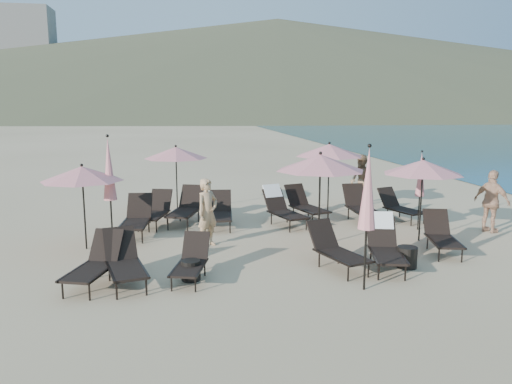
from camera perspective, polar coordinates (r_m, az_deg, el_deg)
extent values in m
plane|color=#D6BA8C|center=(11.24, 7.56, -8.48)|extent=(800.00, 800.00, 0.00)
cone|color=brown|center=(317.46, 2.48, 14.29)|extent=(690.00, 690.00, 55.00)
cone|color=brown|center=(391.39, 20.89, 11.15)|extent=(280.00, 280.00, 32.00)
cube|color=beige|center=(264.61, -24.42, 13.54)|extent=(22.00, 18.00, 48.00)
cube|color=beige|center=(323.30, -16.92, 12.29)|extent=(18.00, 16.00, 38.00)
cube|color=black|center=(10.24, -18.60, -8.68)|extent=(0.97, 1.35, 0.05)
cube|color=black|center=(10.86, -16.72, -5.87)|extent=(0.74, 0.63, 0.63)
cylinder|color=black|center=(10.01, -21.24, -10.39)|extent=(0.04, 0.04, 0.35)
cylinder|color=black|center=(10.87, -18.49, -8.61)|extent=(0.04, 0.04, 0.35)
cylinder|color=black|center=(9.76, -18.51, -10.74)|extent=(0.04, 0.04, 0.35)
cylinder|color=black|center=(10.65, -15.93, -8.86)|extent=(0.04, 0.04, 0.35)
cube|color=black|center=(10.42, -19.98, -8.38)|extent=(0.46, 1.32, 0.04)
cube|color=black|center=(10.15, -16.92, -8.70)|extent=(0.46, 1.32, 0.04)
cube|color=black|center=(10.12, -14.55, -8.63)|extent=(0.93, 1.37, 0.05)
cube|color=black|center=(10.83, -15.29, -5.73)|extent=(0.74, 0.62, 0.65)
cylinder|color=black|center=(9.66, -15.65, -10.78)|extent=(0.04, 0.04, 0.36)
cylinder|color=black|center=(10.67, -16.41, -8.81)|extent=(0.04, 0.04, 0.36)
cylinder|color=black|center=(9.73, -12.43, -10.48)|extent=(0.04, 0.04, 0.36)
cylinder|color=black|center=(10.74, -13.50, -8.56)|extent=(0.04, 0.04, 0.36)
cube|color=black|center=(10.13, -16.37, -8.64)|extent=(0.38, 1.38, 0.04)
cube|color=black|center=(10.21, -12.84, -8.33)|extent=(0.38, 1.38, 0.04)
cube|color=black|center=(10.15, -7.72, -8.66)|extent=(0.81, 1.18, 0.04)
cube|color=black|center=(10.74, -6.88, -6.11)|extent=(0.64, 0.53, 0.55)
cylinder|color=black|center=(9.85, -9.64, -10.29)|extent=(0.03, 0.03, 0.30)
cylinder|color=black|center=(10.69, -8.35, -8.61)|extent=(0.03, 0.03, 0.30)
cylinder|color=black|center=(9.74, -6.95, -10.45)|extent=(0.03, 0.03, 0.30)
cylinder|color=black|center=(10.59, -5.88, -8.73)|extent=(0.03, 0.03, 0.30)
cube|color=black|center=(10.25, -9.14, -8.45)|extent=(0.34, 1.18, 0.04)
cube|color=black|center=(10.13, -6.17, -8.60)|extent=(0.34, 1.18, 0.04)
cube|color=black|center=(10.86, 10.00, -7.26)|extent=(0.96, 1.34, 0.05)
cube|color=black|center=(11.41, 7.59, -4.81)|extent=(0.73, 0.63, 0.62)
cylinder|color=black|center=(10.39, 10.49, -9.13)|extent=(0.04, 0.04, 0.34)
cylinder|color=black|center=(11.18, 7.24, -7.65)|extent=(0.04, 0.04, 0.34)
cylinder|color=black|center=(10.70, 12.73, -8.64)|extent=(0.04, 0.04, 0.34)
cylinder|color=black|center=(11.47, 9.41, -7.25)|extent=(0.04, 0.04, 0.34)
cube|color=black|center=(10.72, 8.54, -7.38)|extent=(0.46, 1.30, 0.04)
cube|color=black|center=(11.07, 11.10, -6.90)|extent=(0.46, 1.30, 0.04)
cube|color=black|center=(11.06, 14.82, -7.08)|extent=(0.91, 1.35, 0.05)
cube|color=black|center=(11.76, 14.15, -4.49)|extent=(0.73, 0.60, 0.64)
cylinder|color=black|center=(10.59, 13.84, -8.86)|extent=(0.04, 0.04, 0.35)
cylinder|color=black|center=(11.58, 12.97, -7.18)|extent=(0.04, 0.04, 0.35)
cylinder|color=black|center=(10.69, 16.70, -8.81)|extent=(0.04, 0.04, 0.35)
cylinder|color=black|center=(11.67, 15.59, -7.16)|extent=(0.04, 0.04, 0.35)
cube|color=black|center=(11.05, 13.19, -6.96)|extent=(0.36, 1.36, 0.04)
cube|color=black|center=(11.16, 16.34, -6.93)|extent=(0.36, 1.36, 0.04)
cube|color=silver|center=(11.85, 14.08, -3.17)|extent=(0.61, 0.41, 0.38)
cube|color=black|center=(12.64, 20.76, -5.34)|extent=(0.87, 1.29, 0.05)
cube|color=black|center=(13.31, 19.90, -3.24)|extent=(0.70, 0.58, 0.61)
cylinder|color=black|center=(12.16, 20.18, -6.76)|extent=(0.04, 0.04, 0.33)
cylinder|color=black|center=(13.10, 19.00, -5.50)|extent=(0.04, 0.04, 0.33)
cylinder|color=black|center=(12.31, 22.48, -6.71)|extent=(0.04, 0.04, 0.33)
cylinder|color=black|center=(13.24, 21.16, -5.48)|extent=(0.04, 0.04, 0.33)
cube|color=black|center=(12.60, 19.40, -5.25)|extent=(0.35, 1.30, 0.04)
cube|color=black|center=(12.77, 21.97, -5.22)|extent=(0.35, 1.30, 0.04)
cube|color=black|center=(13.75, -13.72, -3.59)|extent=(0.81, 1.38, 0.05)
cube|color=black|center=(14.53, -13.16, -1.54)|extent=(0.73, 0.56, 0.68)
cylinder|color=black|center=(13.33, -15.30, -4.96)|extent=(0.04, 0.04, 0.37)
cylinder|color=black|center=(14.40, -14.40, -3.81)|extent=(0.04, 0.04, 0.37)
cylinder|color=black|center=(13.22, -12.88, -4.97)|extent=(0.04, 0.04, 0.37)
cylinder|color=black|center=(14.30, -12.15, -3.82)|extent=(0.04, 0.04, 0.37)
cube|color=black|center=(13.86, -15.02, -3.49)|extent=(0.19, 1.48, 0.04)
cube|color=black|center=(13.74, -12.33, -3.49)|extent=(0.19, 1.48, 0.04)
cube|color=black|center=(14.84, -8.32, -2.38)|extent=(1.08, 1.49, 0.06)
cube|color=black|center=(15.62, -7.36, -0.51)|extent=(0.82, 0.70, 0.69)
cylinder|color=black|center=(14.46, -10.06, -3.58)|extent=(0.04, 0.04, 0.38)
cylinder|color=black|center=(15.52, -8.67, -2.61)|extent=(0.04, 0.04, 0.38)
cylinder|color=black|center=(14.28, -7.85, -3.69)|extent=(0.04, 0.04, 0.38)
cylinder|color=black|center=(15.36, -6.61, -2.70)|extent=(0.04, 0.04, 0.38)
cube|color=black|center=(14.99, -9.48, -2.25)|extent=(0.51, 1.45, 0.04)
cube|color=black|center=(14.80, -7.01, -2.35)|extent=(0.51, 1.45, 0.04)
cube|color=black|center=(14.39, -4.08, -2.83)|extent=(0.75, 1.28, 0.05)
cube|color=black|center=(15.14, -4.07, -1.02)|extent=(0.68, 0.52, 0.63)
cylinder|color=black|center=(13.94, -5.18, -4.04)|extent=(0.04, 0.04, 0.35)
cylinder|color=black|center=(14.97, -5.07, -3.07)|extent=(0.04, 0.04, 0.35)
cylinder|color=black|center=(13.94, -2.99, -4.02)|extent=(0.04, 0.04, 0.35)
cylinder|color=black|center=(14.96, -3.03, -3.04)|extent=(0.04, 0.04, 0.35)
cube|color=black|center=(14.44, -5.30, -2.75)|extent=(0.17, 1.38, 0.04)
cube|color=black|center=(14.44, -2.86, -2.73)|extent=(0.17, 1.38, 0.04)
cube|color=black|center=(15.34, 6.26, -2.00)|extent=(1.01, 1.42, 0.05)
cube|color=black|center=(16.00, 4.63, -0.33)|extent=(0.77, 0.66, 0.66)
cylinder|color=black|center=(14.80, 6.45, -3.21)|extent=(0.04, 0.04, 0.36)
cylinder|color=black|center=(15.71, 4.29, -2.40)|extent=(0.04, 0.04, 0.36)
cylinder|color=black|center=(15.10, 8.22, -2.98)|extent=(0.04, 0.04, 0.36)
cylinder|color=black|center=(15.99, 5.99, -2.21)|extent=(0.04, 0.04, 0.36)
cube|color=black|center=(15.22, 5.14, -2.04)|extent=(0.47, 1.39, 0.04)
cube|color=black|center=(15.56, 7.15, -1.81)|extent=(0.47, 1.39, 0.04)
cube|color=black|center=(15.39, 12.26, -2.09)|extent=(0.69, 1.32, 0.05)
cube|color=black|center=(16.14, 11.18, -0.32)|extent=(0.68, 0.50, 0.68)
cylinder|color=black|center=(14.83, 11.96, -3.32)|extent=(0.04, 0.04, 0.37)
cylinder|color=black|center=(15.87, 10.52, -2.40)|extent=(0.04, 0.04, 0.37)
cylinder|color=black|center=(15.04, 14.00, -3.21)|extent=(0.04, 0.04, 0.37)
cylinder|color=black|center=(16.06, 12.44, -2.32)|extent=(0.04, 0.04, 0.37)
cube|color=black|center=(15.32, 11.03, -2.06)|extent=(0.05, 1.48, 0.04)
cube|color=black|center=(15.56, 13.32, -1.96)|extent=(0.05, 1.48, 0.04)
cube|color=black|center=(15.90, 16.76, -2.06)|extent=(0.95, 1.30, 0.05)
cube|color=black|center=(16.41, 14.89, -0.58)|extent=(0.72, 0.61, 0.60)
cylinder|color=black|center=(15.43, 17.32, -3.12)|extent=(0.04, 0.04, 0.33)
cylinder|color=black|center=(16.13, 14.80, -2.44)|extent=(0.04, 0.04, 0.33)
cylinder|color=black|center=(15.79, 18.62, -2.90)|extent=(0.04, 0.04, 0.33)
cylinder|color=black|center=(16.47, 16.10, -2.24)|extent=(0.04, 0.04, 0.33)
cube|color=black|center=(15.73, 15.87, -2.11)|extent=(0.46, 1.26, 0.04)
cube|color=black|center=(16.14, 17.38, -1.88)|extent=(0.46, 1.26, 0.04)
cube|color=black|center=(14.77, -11.74, -2.67)|extent=(0.94, 1.36, 0.05)
cube|color=black|center=(15.49, -10.83, -0.91)|extent=(0.74, 0.62, 0.64)
cylinder|color=black|center=(14.43, -13.35, -3.79)|extent=(0.04, 0.04, 0.35)
cylinder|color=black|center=(15.40, -12.03, -2.87)|extent=(0.04, 0.04, 0.35)
cylinder|color=black|center=(14.26, -11.33, -3.88)|extent=(0.04, 0.04, 0.35)
cylinder|color=black|center=(15.24, -10.12, -2.94)|extent=(0.04, 0.04, 0.35)
cube|color=black|center=(14.92, -12.80, -2.55)|extent=(0.41, 1.35, 0.04)
cube|color=black|center=(14.73, -10.54, -2.63)|extent=(0.41, 1.35, 0.04)
cube|color=black|center=(14.55, 3.76, -2.65)|extent=(1.00, 1.40, 0.05)
cube|color=black|center=(15.20, 2.16, -0.89)|extent=(0.76, 0.65, 0.65)
cylinder|color=black|center=(14.02, 3.88, -3.93)|extent=(0.04, 0.04, 0.36)
cylinder|color=black|center=(14.93, 1.77, -3.04)|extent=(0.04, 0.04, 0.36)
cylinder|color=black|center=(14.30, 5.77, -3.68)|extent=(0.04, 0.04, 0.36)
cylinder|color=black|center=(15.19, 3.58, -2.83)|extent=(0.04, 0.04, 0.36)
cube|color=black|center=(14.44, 2.58, -2.69)|extent=(0.47, 1.36, 0.04)
cube|color=black|center=(14.75, 4.71, -2.44)|extent=(0.47, 1.36, 0.04)
cube|color=silver|center=(15.29, 1.89, 0.12)|extent=(0.63, 0.45, 0.39)
cylinder|color=black|center=(12.94, -19.03, -1.94)|extent=(0.04, 0.04, 1.98)
cone|color=tan|center=(12.79, -19.26, 1.99)|extent=(1.98, 1.98, 0.36)
sphere|color=black|center=(12.77, -19.31, 2.92)|extent=(0.08, 0.08, 0.08)
cylinder|color=black|center=(12.58, 7.26, -1.22)|extent=(0.05, 0.05, 2.23)
cone|color=tan|center=(12.42, 7.36, 3.35)|extent=(2.23, 2.23, 0.40)
sphere|color=black|center=(12.40, 7.39, 4.43)|extent=(0.09, 0.09, 0.09)
cylinder|color=black|center=(13.67, 18.33, -1.14)|extent=(0.04, 0.04, 2.05)
cone|color=tan|center=(13.53, 18.54, 2.72)|extent=(2.05, 2.05, 0.37)
sphere|color=black|center=(13.51, 18.59, 3.62)|extent=(0.08, 0.08, 0.08)
cylinder|color=black|center=(16.70, -9.05, 1.24)|extent=(0.04, 0.04, 2.08)
cone|color=tan|center=(16.58, -9.14, 4.46)|extent=(2.08, 2.08, 0.38)
sphere|color=black|center=(16.56, -9.16, 5.21)|extent=(0.08, 0.08, 0.08)
cylinder|color=black|center=(16.36, 8.28, 1.28)|extent=(0.05, 0.05, 2.20)
cone|color=tan|center=(16.24, 8.37, 4.75)|extent=(2.20, 2.20, 0.40)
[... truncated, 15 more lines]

